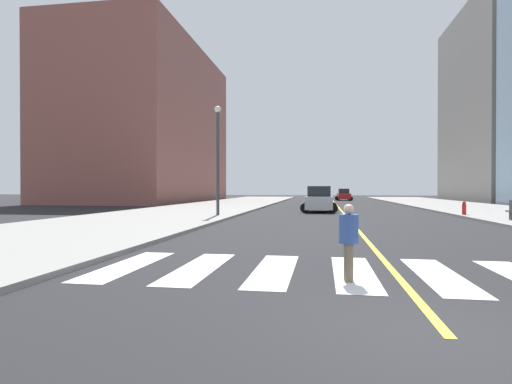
% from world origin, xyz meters
% --- Properties ---
extents(ground_plane, '(220.00, 220.00, 0.00)m').
position_xyz_m(ground_plane, '(0.00, 0.00, 0.00)').
color(ground_plane, black).
extents(sidewalk_kerb_west, '(10.00, 120.00, 0.15)m').
position_xyz_m(sidewalk_kerb_west, '(-12.20, 20.00, 0.07)').
color(sidewalk_kerb_west, gray).
rests_on(sidewalk_kerb_west, ground).
extents(crosswalk_paint, '(13.50, 4.00, 0.01)m').
position_xyz_m(crosswalk_paint, '(0.00, 4.00, 0.01)').
color(crosswalk_paint, silver).
rests_on(crosswalk_paint, ground).
extents(lane_divider_paint, '(0.16, 80.00, 0.01)m').
position_xyz_m(lane_divider_paint, '(0.00, 40.00, 0.01)').
color(lane_divider_paint, yellow).
rests_on(lane_divider_paint, ground).
extents(low_rise_brick_west, '(16.00, 32.00, 22.06)m').
position_xyz_m(low_rise_brick_west, '(-26.87, 51.83, 11.03)').
color(low_rise_brick_west, brown).
rests_on(low_rise_brick_west, ground).
extents(car_silver_nearest, '(2.92, 4.65, 2.07)m').
position_xyz_m(car_silver_nearest, '(-1.83, 27.92, 0.97)').
color(car_silver_nearest, '#B7B7BC').
rests_on(car_silver_nearest, ground).
extents(car_blue_second, '(2.67, 4.18, 1.84)m').
position_xyz_m(car_blue_second, '(-1.97, 39.37, 0.86)').
color(car_blue_second, '#2D479E').
rests_on(car_blue_second, ground).
extents(car_red_third, '(2.66, 4.18, 1.85)m').
position_xyz_m(car_red_third, '(1.69, 60.05, 0.86)').
color(car_red_third, red).
rests_on(car_red_third, ground).
extents(pedestrian_crossing, '(0.39, 0.39, 1.58)m').
position_xyz_m(pedestrian_crossing, '(-1.07, 3.09, 0.87)').
color(pedestrian_crossing, brown).
rests_on(pedestrian_crossing, ground).
extents(fire_hydrant, '(0.26, 0.26, 0.89)m').
position_xyz_m(fire_hydrant, '(7.70, 23.76, 0.58)').
color(fire_hydrant, red).
rests_on(fire_hydrant, sidewalk_kerb_east).
extents(street_lamp, '(0.44, 0.44, 7.14)m').
position_xyz_m(street_lamp, '(-8.36, 20.84, 4.38)').
color(street_lamp, '#38383D').
rests_on(street_lamp, sidewalk_kerb_west).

